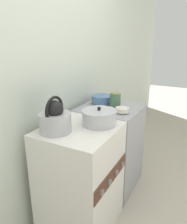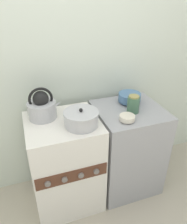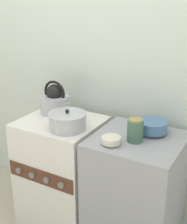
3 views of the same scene
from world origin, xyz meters
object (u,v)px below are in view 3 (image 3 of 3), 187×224
(kettle, at_px, (55,101))
(small_ceramic_bowl, at_px, (111,140))
(stove, at_px, (62,172))
(cooking_pot, at_px, (68,121))
(storage_jar, at_px, (135,130))
(enamel_bowl, at_px, (152,126))

(kettle, distance_m, small_ceramic_bowl, 0.66)
(stove, relative_size, cooking_pot, 3.30)
(storage_jar, bearing_deg, enamel_bowl, 72.18)
(small_ceramic_bowl, bearing_deg, stove, 163.30)
(stove, height_order, kettle, kettle)
(cooking_pot, bearing_deg, stove, 144.06)
(kettle, height_order, small_ceramic_bowl, kettle)
(kettle, xyz_separation_m, enamel_bowl, (0.77, 0.02, -0.05))
(storage_jar, bearing_deg, kettle, 168.41)
(small_ceramic_bowl, bearing_deg, enamel_bowl, 59.76)
(stove, distance_m, kettle, 0.55)
(cooking_pot, xyz_separation_m, small_ceramic_bowl, (0.35, -0.05, -0.04))
(stove, xyz_separation_m, small_ceramic_bowl, (0.48, -0.14, 0.45))
(enamel_bowl, bearing_deg, stove, -168.22)
(stove, xyz_separation_m, enamel_bowl, (0.64, 0.13, 0.47))
(enamel_bowl, bearing_deg, cooking_pot, -156.24)
(kettle, height_order, cooking_pot, kettle)
(enamel_bowl, bearing_deg, storage_jar, -107.82)
(cooking_pot, distance_m, enamel_bowl, 0.56)
(stove, distance_m, small_ceramic_bowl, 0.67)
(stove, distance_m, storage_jar, 0.77)
(kettle, distance_m, enamel_bowl, 0.77)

